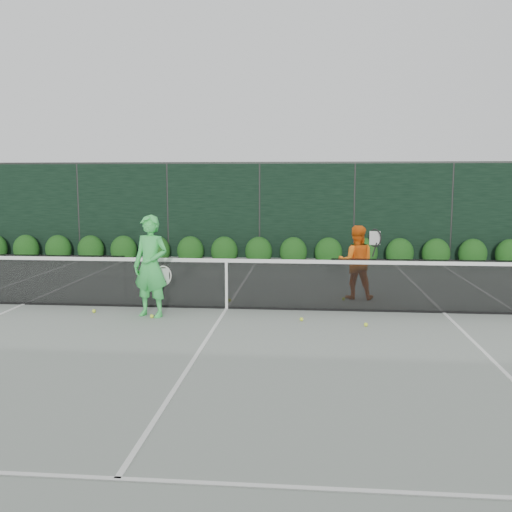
{
  "coord_description": "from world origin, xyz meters",
  "views": [
    {
      "loc": [
        1.56,
        -10.72,
        2.47
      ],
      "look_at": [
        0.54,
        0.3,
        1.0
      ],
      "focal_mm": 40.0,
      "sensor_mm": 36.0,
      "label": 1
    }
  ],
  "objects": [
    {
      "name": "ground",
      "position": [
        0.0,
        0.0,
        0.0
      ],
      "size": [
        80.0,
        80.0,
        0.0
      ],
      "primitive_type": "plane",
      "color": "gray",
      "rests_on": "ground"
    },
    {
      "name": "tennis_net",
      "position": [
        -0.02,
        0.0,
        0.53
      ],
      "size": [
        12.9,
        0.1,
        1.07
      ],
      "color": "black",
      "rests_on": "ground"
    },
    {
      "name": "player_woman",
      "position": [
        -1.28,
        -0.73,
        0.93
      ],
      "size": [
        0.77,
        0.61,
        1.85
      ],
      "rotation": [
        0.0,
        0.0,
        -0.28
      ],
      "color": "#3ED55A",
      "rests_on": "ground"
    },
    {
      "name": "player_man",
      "position": [
        2.57,
        1.23,
        0.77
      ],
      "size": [
        0.87,
        0.62,
        1.54
      ],
      "rotation": [
        0.0,
        0.0,
        3.1
      ],
      "color": "orange",
      "rests_on": "ground"
    },
    {
      "name": "court_lines",
      "position": [
        0.0,
        0.0,
        0.01
      ],
      "size": [
        11.03,
        23.83,
        0.01
      ],
      "color": "white",
      "rests_on": "ground"
    },
    {
      "name": "windscreen_fence",
      "position": [
        0.0,
        -2.71,
        1.51
      ],
      "size": [
        32.0,
        21.07,
        3.06
      ],
      "color": "black",
      "rests_on": "ground"
    },
    {
      "name": "hedge_row",
      "position": [
        -0.0,
        7.15,
        0.23
      ],
      "size": [
        31.66,
        0.65,
        0.94
      ],
      "color": "#113A0F",
      "rests_on": "ground"
    },
    {
      "name": "tennis_balls",
      "position": [
        0.44,
        -0.3,
        0.03
      ],
      "size": [
        5.06,
        2.18,
        0.07
      ],
      "color": "#DCF636",
      "rests_on": "ground"
    }
  ]
}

